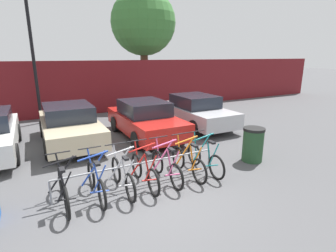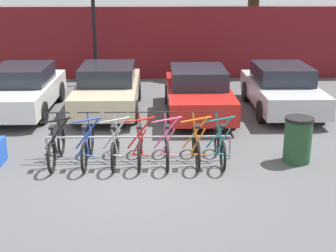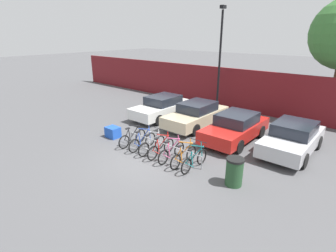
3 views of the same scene
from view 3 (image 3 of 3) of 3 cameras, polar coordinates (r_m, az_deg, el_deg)
ground_plane at (r=11.35m, az=-3.76°, el=-7.24°), size 120.00×120.00×0.00m
hoarding_wall at (r=18.53m, az=17.21°, el=7.22°), size 36.00×0.16×2.83m
bike_rack at (r=11.53m, az=-1.16°, el=-4.05°), size 4.16×0.04×0.57m
bicycle_black at (r=12.66m, az=-7.73°, el=-2.56°), size 0.68×1.71×1.05m
bicycle_blue at (r=12.20m, az=-5.58°, el=-3.35°), size 0.68×1.71×1.05m
bicycle_silver at (r=11.80m, az=-3.50°, el=-4.12°), size 0.68×1.71×1.05m
bicycle_red at (r=11.45m, az=-1.52°, el=-4.85°), size 0.68×1.71×1.05m
bicycle_pink at (r=11.10m, az=0.77°, el=-5.67°), size 0.68×1.71×1.05m
bicycle_orange at (r=10.74m, az=3.43°, el=-6.62°), size 0.68×1.71×1.05m
bicycle_teal at (r=10.46m, az=5.77°, el=-7.44°), size 0.68×1.71×1.05m
car_white at (r=16.62m, az=-1.24°, el=4.18°), size 1.91×4.34×1.40m
car_beige at (r=15.15m, az=6.19°, el=2.52°), size 1.91×4.37×1.40m
car_red at (r=13.44m, az=14.47°, el=-0.26°), size 1.91×4.26×1.40m
car_silver at (r=12.97m, az=25.48°, el=-2.35°), size 1.91×4.15×1.40m
lamp_post at (r=18.11m, az=11.25°, el=14.87°), size 0.24×0.44×6.73m
trash_bin at (r=9.63m, az=14.23°, el=-9.61°), size 0.63×0.63×1.03m
cargo_crate at (r=13.83m, az=-11.91°, el=-1.32°), size 0.70×0.56×0.55m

